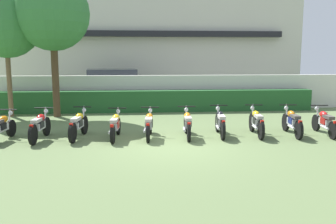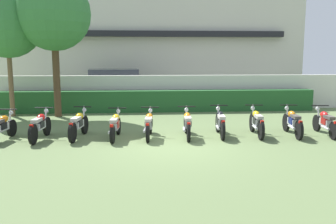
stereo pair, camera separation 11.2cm
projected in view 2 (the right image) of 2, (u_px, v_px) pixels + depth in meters
The scene contains 17 objects.
ground at pixel (172, 146), 10.65m from camera, with size 60.00×60.00×0.00m, color #607547.
building at pixel (153, 40), 25.67m from camera, with size 19.41×6.50×7.53m.
compound_wall at pixel (159, 92), 17.85m from camera, with size 18.44×0.30×1.68m, color silver.
hedge_row at pixel (160, 101), 17.22m from camera, with size 14.75×0.70×1.00m, color #235628.
parked_car at pixel (116, 86), 20.33m from camera, with size 4.66×2.43×1.89m.
tree_near_inspector at pixel (7, 23), 15.29m from camera, with size 2.95×2.95×5.47m.
tree_far_side at pixel (54, 14), 15.17m from camera, with size 3.10×3.10×5.92m.
motorcycle_in_row_0 at pixel (2, 127), 11.26m from camera, with size 0.60×1.77×0.94m.
motorcycle_in_row_1 at pixel (40, 126), 11.38m from camera, with size 0.60×1.92×0.97m.
motorcycle_in_row_2 at pixel (79, 124), 11.60m from camera, with size 0.60×1.93×0.97m.
motorcycle_in_row_3 at pixel (115, 125), 11.53m from camera, with size 0.60×1.87×0.94m.
motorcycle_in_row_4 at pixel (149, 124), 11.67m from camera, with size 0.60×1.84×0.95m.
motorcycle_in_row_5 at pixel (187, 124), 11.74m from camera, with size 0.60×1.90×0.96m.
motorcycle_in_row_6 at pixel (220, 122), 11.95m from camera, with size 0.60×1.87×0.97m.
motorcycle_in_row_7 at pixel (257, 122), 11.98m from camera, with size 0.60×1.93×0.98m.
motorcycle_in_row_8 at pixel (292, 122), 12.02m from camera, with size 0.60×1.96×0.97m.
motorcycle_in_row_9 at pixel (325, 122), 12.03m from camera, with size 0.60×1.93×0.95m.
Camera 2 is at (-0.89, -10.33, 2.62)m, focal length 38.76 mm.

